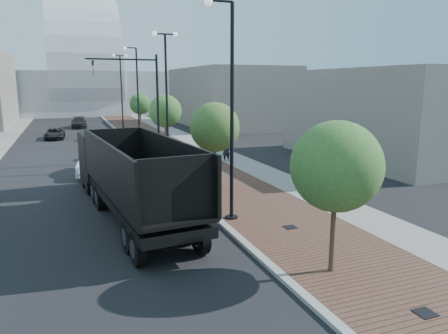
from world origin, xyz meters
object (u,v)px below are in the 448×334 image
object	(u,v)px
dump_truck	(120,173)
white_sedan	(95,162)
pedestrian	(226,150)
dark_car_mid	(55,134)

from	to	relation	value
dump_truck	white_sedan	world-z (taller)	dump_truck
white_sedan	pedestrian	world-z (taller)	pedestrian
white_sedan	dark_car_mid	bearing A→B (deg)	109.82
dump_truck	dark_car_mid	size ratio (longest dim) A/B	3.34
white_sedan	pedestrian	xyz separation A→B (m)	(9.59, 0.80, 0.13)
dark_car_mid	pedestrian	xyz separation A→B (m)	(12.46, -19.12, 0.37)
dark_car_mid	pedestrian	distance (m)	22.82
dump_truck	dark_car_mid	xyz separation A→B (m)	(-3.56, 27.73, -0.98)
dump_truck	pedestrian	distance (m)	12.40
pedestrian	dump_truck	bearing A→B (deg)	33.79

